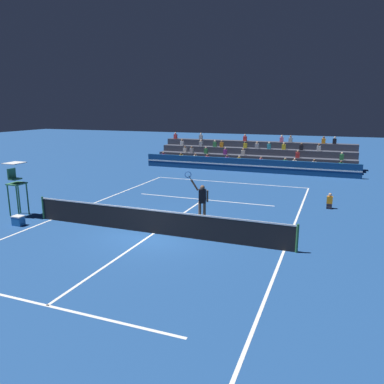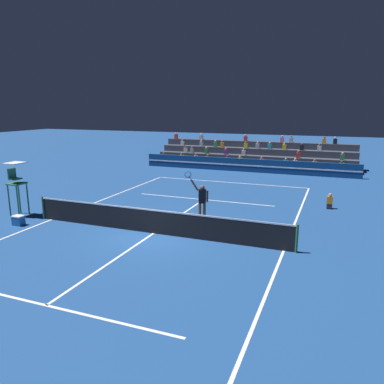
% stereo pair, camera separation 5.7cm
% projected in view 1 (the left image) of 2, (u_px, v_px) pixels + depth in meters
% --- Properties ---
extents(ground_plane, '(120.00, 120.00, 0.00)m').
position_uv_depth(ground_plane, '(154.00, 233.00, 16.07)').
color(ground_plane, navy).
extents(court_lines, '(11.10, 23.90, 0.01)m').
position_uv_depth(court_lines, '(154.00, 233.00, 16.07)').
color(court_lines, white).
rests_on(court_lines, ground).
extents(tennis_net, '(12.00, 0.10, 1.10)m').
position_uv_depth(tennis_net, '(153.00, 221.00, 15.95)').
color(tennis_net, '#2D6B38').
rests_on(tennis_net, ground).
extents(sponsor_banner_wall, '(18.00, 0.26, 1.10)m').
position_uv_depth(sponsor_banner_wall, '(245.00, 165.00, 31.22)').
color(sponsor_banner_wall, navy).
rests_on(sponsor_banner_wall, ground).
extents(bleacher_stand, '(17.55, 3.80, 2.83)m').
position_uv_depth(bleacher_stand, '(253.00, 157.00, 34.03)').
color(bleacher_stand, '#383D4C').
rests_on(bleacher_stand, ground).
extents(umpire_chair, '(0.76, 0.84, 2.67)m').
position_uv_depth(umpire_chair, '(16.00, 182.00, 18.33)').
color(umpire_chair, '#337047').
rests_on(umpire_chair, ground).
extents(ball_kid_courtside, '(0.30, 0.36, 0.84)m').
position_uv_depth(ball_kid_courtside, '(329.00, 202.00, 19.94)').
color(ball_kid_courtside, black).
rests_on(ball_kid_courtside, ground).
extents(tennis_player, '(1.12, 0.46, 2.42)m').
position_uv_depth(tennis_player, '(202.00, 200.00, 17.76)').
color(tennis_player, brown).
rests_on(tennis_player, ground).
extents(tennis_ball, '(0.07, 0.07, 0.07)m').
position_uv_depth(tennis_ball, '(183.00, 228.00, 16.66)').
color(tennis_ball, '#C6DB33').
rests_on(tennis_ball, ground).
extents(equipment_cooler, '(0.50, 0.38, 0.45)m').
position_uv_depth(equipment_cooler, '(18.00, 220.00, 17.12)').
color(equipment_cooler, '#1E66B2').
rests_on(equipment_cooler, ground).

